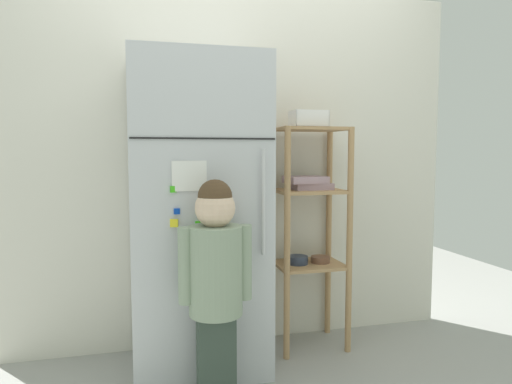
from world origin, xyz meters
The scene contains 6 objects.
ground_plane centered at (0.00, 0.00, 0.00)m, with size 6.00×6.00×0.00m, color #999993.
kitchen_wall_back centered at (0.00, 0.33, 1.10)m, with size 2.80×0.03×2.19m, color silver.
refrigerator centered at (-0.29, 0.02, 0.85)m, with size 0.71×0.60×1.69m.
child_standing centered at (-0.26, -0.39, 0.64)m, with size 0.34×0.25×1.06m.
pantry_shelf_unit centered at (0.40, 0.14, 0.82)m, with size 0.42×0.34×1.33m.
fruit_bin centered at (0.39, 0.11, 1.37)m, with size 0.21×0.14×0.10m.
Camera 1 is at (-0.61, -2.46, 1.19)m, focal length 32.44 mm.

